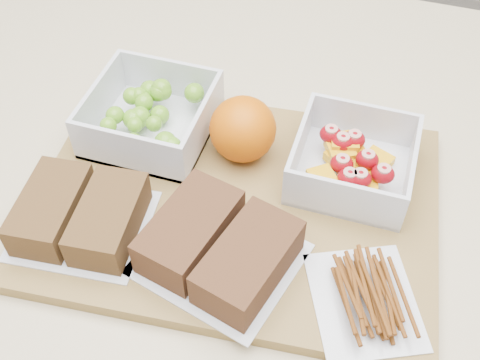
{
  "coord_description": "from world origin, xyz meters",
  "views": [
    {
      "loc": [
        0.12,
        -0.39,
        1.41
      ],
      "look_at": [
        -0.01,
        0.01,
        0.93
      ],
      "focal_mm": 45.0,
      "sensor_mm": 36.0,
      "label": 1
    }
  ],
  "objects_px": {
    "cutting_board": "(236,204)",
    "sandwich_bag_center": "(219,247)",
    "pretzel_bag": "(366,295)",
    "sandwich_bag_left": "(80,214)",
    "fruit_container": "(352,163)",
    "orange": "(243,129)",
    "grape_container": "(152,115)"
  },
  "relations": [
    {
      "from": "grape_container",
      "to": "fruit_container",
      "type": "height_order",
      "value": "grape_container"
    },
    {
      "from": "cutting_board",
      "to": "sandwich_bag_left",
      "type": "relative_size",
      "value": 2.96
    },
    {
      "from": "orange",
      "to": "sandwich_bag_left",
      "type": "bearing_deg",
      "value": -129.97
    },
    {
      "from": "cutting_board",
      "to": "grape_container",
      "type": "bearing_deg",
      "value": 144.92
    },
    {
      "from": "fruit_container",
      "to": "sandwich_bag_left",
      "type": "height_order",
      "value": "fruit_container"
    },
    {
      "from": "orange",
      "to": "sandwich_bag_left",
      "type": "distance_m",
      "value": 0.19
    },
    {
      "from": "cutting_board",
      "to": "grape_container",
      "type": "relative_size",
      "value": 3.18
    },
    {
      "from": "sandwich_bag_left",
      "to": "pretzel_bag",
      "type": "height_order",
      "value": "sandwich_bag_left"
    },
    {
      "from": "cutting_board",
      "to": "orange",
      "type": "xyz_separation_m",
      "value": [
        -0.01,
        0.07,
        0.04
      ]
    },
    {
      "from": "grape_container",
      "to": "orange",
      "type": "height_order",
      "value": "orange"
    },
    {
      "from": "grape_container",
      "to": "sandwich_bag_center",
      "type": "xyz_separation_m",
      "value": [
        0.13,
        -0.15,
        -0.0
      ]
    },
    {
      "from": "sandwich_bag_left",
      "to": "pretzel_bag",
      "type": "bearing_deg",
      "value": -0.05
    },
    {
      "from": "cutting_board",
      "to": "orange",
      "type": "bearing_deg",
      "value": 95.73
    },
    {
      "from": "grape_container",
      "to": "sandwich_bag_left",
      "type": "height_order",
      "value": "grape_container"
    },
    {
      "from": "pretzel_bag",
      "to": "sandwich_bag_center",
      "type": "bearing_deg",
      "value": 178.56
    },
    {
      "from": "fruit_container",
      "to": "sandwich_bag_left",
      "type": "xyz_separation_m",
      "value": [
        -0.25,
        -0.15,
        -0.0
      ]
    },
    {
      "from": "grape_container",
      "to": "sandwich_bag_left",
      "type": "distance_m",
      "value": 0.15
    },
    {
      "from": "orange",
      "to": "sandwich_bag_center",
      "type": "relative_size",
      "value": 0.43
    },
    {
      "from": "sandwich_bag_left",
      "to": "sandwich_bag_center",
      "type": "distance_m",
      "value": 0.14
    },
    {
      "from": "cutting_board",
      "to": "sandwich_bag_left",
      "type": "xyz_separation_m",
      "value": [
        -0.14,
        -0.08,
        0.03
      ]
    },
    {
      "from": "orange",
      "to": "pretzel_bag",
      "type": "height_order",
      "value": "orange"
    },
    {
      "from": "cutting_board",
      "to": "pretzel_bag",
      "type": "bearing_deg",
      "value": -33.23
    },
    {
      "from": "orange",
      "to": "pretzel_bag",
      "type": "relative_size",
      "value": 0.51
    },
    {
      "from": "grape_container",
      "to": "orange",
      "type": "distance_m",
      "value": 0.11
    },
    {
      "from": "pretzel_bag",
      "to": "orange",
      "type": "bearing_deg",
      "value": 137.92
    },
    {
      "from": "sandwich_bag_left",
      "to": "sandwich_bag_center",
      "type": "height_order",
      "value": "sandwich_bag_center"
    },
    {
      "from": "sandwich_bag_center",
      "to": "pretzel_bag",
      "type": "xyz_separation_m",
      "value": [
        0.14,
        -0.0,
        -0.01
      ]
    },
    {
      "from": "cutting_board",
      "to": "fruit_container",
      "type": "relative_size",
      "value": 3.4
    },
    {
      "from": "grape_container",
      "to": "pretzel_bag",
      "type": "height_order",
      "value": "grape_container"
    },
    {
      "from": "cutting_board",
      "to": "sandwich_bag_center",
      "type": "xyz_separation_m",
      "value": [
        0.01,
        -0.08,
        0.03
      ]
    },
    {
      "from": "grape_container",
      "to": "cutting_board",
      "type": "bearing_deg",
      "value": -29.77
    },
    {
      "from": "cutting_board",
      "to": "sandwich_bag_left",
      "type": "height_order",
      "value": "sandwich_bag_left"
    }
  ]
}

